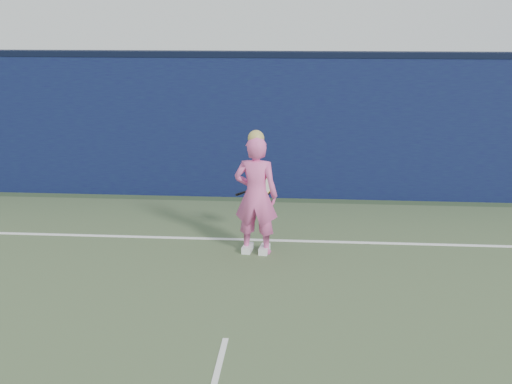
{
  "coord_description": "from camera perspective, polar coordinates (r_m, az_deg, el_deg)",
  "views": [
    {
      "loc": [
        0.77,
        -4.89,
        3.21
      ],
      "look_at": [
        0.12,
        3.52,
        0.88
      ],
      "focal_mm": 45.0,
      "sensor_mm": 36.0,
      "label": 1
    }
  ],
  "objects": [
    {
      "name": "backstop_wall",
      "position": [
        11.58,
        0.56,
        5.72
      ],
      "size": [
        24.0,
        0.4,
        2.5
      ],
      "primitive_type": "cube",
      "color": "#0D0E3B",
      "rests_on": "ground"
    },
    {
      "name": "player",
      "position": [
        8.76,
        0.0,
        -0.27
      ],
      "size": [
        0.65,
        0.47,
        1.73
      ],
      "rotation": [
        0.0,
        0.0,
        3.02
      ],
      "color": "pink",
      "rests_on": "ground"
    },
    {
      "name": "racket",
      "position": [
        9.24,
        0.57,
        0.48
      ],
      "size": [
        0.56,
        0.23,
        0.31
      ],
      "rotation": [
        0.0,
        0.0,
        0.22
      ],
      "color": "black",
      "rests_on": "ground"
    },
    {
      "name": "wall_cap",
      "position": [
        11.43,
        0.57,
        12.15
      ],
      "size": [
        24.0,
        0.42,
        0.1
      ],
      "primitive_type": "cube",
      "color": "black",
      "rests_on": "backstop_wall"
    }
  ]
}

